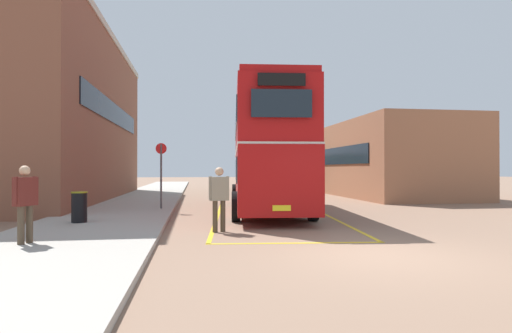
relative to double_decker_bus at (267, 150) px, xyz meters
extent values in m
plane|color=#846651|center=(0.72, 5.63, -2.51)|extent=(135.60, 135.60, 0.00)
cube|color=#A39E93|center=(-5.78, 8.03, -2.44)|extent=(4.00, 57.60, 0.14)
cube|color=brown|center=(-10.52, 7.10, 1.87)|extent=(6.30, 18.23, 8.77)
cube|color=#19232D|center=(-7.35, 7.10, 2.31)|extent=(0.06, 13.85, 1.10)
cube|color=#BCB29E|center=(-10.52, 7.10, 6.44)|extent=(6.42, 18.35, 0.36)
cube|color=#9E6647|center=(9.34, 9.59, -0.16)|extent=(6.24, 14.70, 4.71)
cube|color=#19232D|center=(6.19, 9.59, 0.08)|extent=(0.06, 11.17, 1.10)
cylinder|color=black|center=(-0.98, 3.33, -2.01)|extent=(0.37, 1.02, 1.00)
cylinder|color=black|center=(1.57, 3.10, -2.01)|extent=(0.37, 1.02, 1.00)
cylinder|color=black|center=(-1.57, -3.10, -2.01)|extent=(0.37, 1.02, 1.00)
cylinder|color=black|center=(0.98, -3.33, -2.01)|extent=(0.37, 1.02, 1.00)
cube|color=#A80F0F|center=(0.00, 0.00, -1.11)|extent=(3.43, 10.61, 2.10)
cube|color=#A80F0F|center=(0.00, 0.00, 0.99)|extent=(3.41, 10.40, 2.10)
cube|color=#A80F0F|center=(0.00, 0.00, 2.14)|extent=(3.30, 10.29, 0.20)
cube|color=silver|center=(0.00, 0.00, -0.06)|extent=(3.45, 10.51, 0.14)
cube|color=#19232D|center=(-1.26, 0.12, -0.81)|extent=(0.81, 8.51, 0.84)
cube|color=#19232D|center=(-1.26, 0.12, 1.09)|extent=(0.81, 8.51, 0.84)
cube|color=#19232D|center=(1.26, -0.12, -0.81)|extent=(0.81, 8.51, 0.84)
cube|color=#19232D|center=(1.26, -0.12, 1.09)|extent=(0.81, 8.51, 0.84)
cube|color=#19232D|center=(-0.48, -5.21, 1.09)|extent=(1.74, 0.20, 0.80)
cube|color=black|center=(-0.48, -5.21, 1.77)|extent=(1.37, 0.16, 0.36)
cube|color=#19232D|center=(0.48, 5.21, -0.71)|extent=(1.98, 0.22, 1.00)
cube|color=yellow|center=(-0.48, -5.21, -1.88)|extent=(0.52, 0.08, 0.16)
cylinder|color=black|center=(1.77, 20.28, -2.05)|extent=(0.34, 0.94, 0.92)
cylinder|color=black|center=(4.15, 20.07, -2.05)|extent=(0.34, 0.94, 0.92)
cylinder|color=black|center=(1.35, 15.42, -2.05)|extent=(0.34, 0.94, 0.92)
cylinder|color=black|center=(3.73, 15.21, -2.05)|extent=(0.34, 0.94, 0.92)
cube|color=#1E512D|center=(2.75, 17.75, -0.91)|extent=(3.01, 8.30, 2.60)
cube|color=silver|center=(2.75, 17.75, 0.45)|extent=(2.84, 7.96, 0.12)
cube|color=#19232D|center=(1.58, 17.85, -0.56)|extent=(0.59, 6.48, 0.96)
cube|color=#19232D|center=(3.92, 17.65, -0.56)|extent=(0.59, 6.48, 0.96)
cube|color=#19232D|center=(3.10, 21.82, -0.61)|extent=(1.85, 0.20, 1.10)
cylinder|color=#473828|center=(-2.14, -5.25, -2.08)|extent=(0.14, 0.14, 0.87)
cylinder|color=#473828|center=(-2.36, -5.32, -2.08)|extent=(0.14, 0.14, 0.87)
cube|color=gray|center=(-2.25, -5.28, -1.32)|extent=(0.55, 0.36, 0.65)
cylinder|color=gray|center=(-2.01, -5.20, -1.29)|extent=(0.09, 0.09, 0.62)
cylinder|color=gray|center=(-2.49, -5.36, -1.29)|extent=(0.09, 0.09, 0.62)
sphere|color=tan|center=(-2.25, -5.30, -0.85)|extent=(0.24, 0.24, 0.24)
cylinder|color=#473828|center=(-6.54, -7.28, -1.97)|extent=(0.14, 0.14, 0.81)
cylinder|color=#473828|center=(-6.44, -7.09, -1.97)|extent=(0.14, 0.14, 0.81)
cube|color=#591E19|center=(-6.49, -7.18, -1.26)|extent=(0.41, 0.52, 0.61)
cylinder|color=#591E19|center=(-6.60, -7.39, -1.23)|extent=(0.09, 0.09, 0.58)
cylinder|color=#591E19|center=(-6.38, -6.97, -1.23)|extent=(0.09, 0.09, 0.58)
sphere|color=tan|center=(-6.51, -7.17, -0.81)|extent=(0.22, 0.22, 0.22)
cylinder|color=black|center=(-6.33, -3.68, -1.93)|extent=(0.44, 0.44, 0.88)
cylinder|color=olive|center=(-6.33, -3.68, -1.47)|extent=(0.47, 0.47, 0.04)
cylinder|color=#4C4C51|center=(-4.28, 0.49, -1.07)|extent=(0.08, 0.08, 2.61)
cylinder|color=red|center=(-4.28, 0.49, 0.06)|extent=(0.44, 0.09, 0.44)
cube|color=gold|center=(-2.03, -0.86, -2.51)|extent=(1.25, 12.38, 0.01)
cube|color=gold|center=(2.03, -1.23, -2.51)|extent=(1.25, 12.38, 0.01)
cube|color=gold|center=(-0.57, -7.23, -2.51)|extent=(4.20, 0.50, 0.01)
camera|label=1|loc=(-2.89, -16.54, -0.78)|focal=28.70mm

